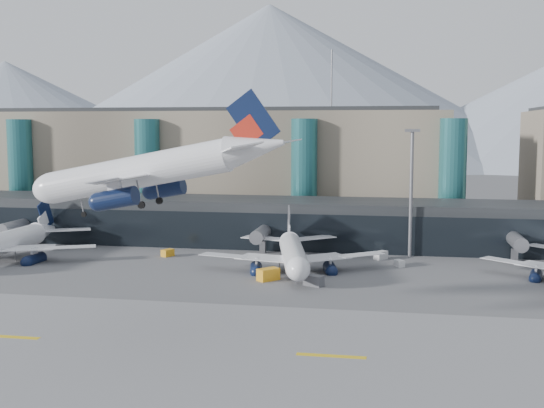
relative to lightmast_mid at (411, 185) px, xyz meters
The scene contains 16 objects.
ground 58.41m from the lightmast_mid, 122.01° to the right, with size 900.00×900.00×0.00m, color #515154.
runway_strip 71.25m from the lightmast_mid, 115.46° to the right, with size 400.00×40.00×0.04m, color slate.
runway_markings 71.24m from the lightmast_mid, 115.46° to the right, with size 128.00×1.00×0.02m.
concourse 32.94m from the lightmast_mid, 162.04° to the left, with size 170.00×27.00×10.00m.
terminal_main 69.21m from the lightmast_mid, 142.63° to the left, with size 130.00×30.00×31.00m.
teal_towers 51.97m from the lightmast_mid, 149.97° to the left, with size 116.40×19.40×46.00m.
mountain_ridge 333.77m from the lightmast_mid, 92.42° to the left, with size 910.00×400.00×110.00m.
lightmast_mid is the anchor object (origin of this frame).
hero_jet 65.81m from the lightmast_mid, 119.19° to the right, with size 36.01×36.26×11.74m.
jet_parked_left 80.41m from the lightmast_mid, 168.84° to the right, with size 38.26×37.11×12.32m.
jet_parked_mid 28.47m from the lightmast_mid, 144.23° to the right, with size 35.22×35.97×11.58m.
veh_b 50.76m from the lightmast_mid, behind, with size 2.46×1.51×1.42m, color orange.
veh_c 35.67m from the lightmast_mid, 119.07° to the right, with size 3.17×1.67×1.76m, color #4F4F54.
veh_d 15.25m from the lightmast_mid, 145.92° to the right, with size 2.80×1.50×1.60m, color silver.
veh_g 17.50m from the lightmast_mid, 101.25° to the right, with size 2.13×1.24×1.24m, color silver.
veh_h 38.05m from the lightmast_mid, 132.66° to the right, with size 3.70×1.95×2.04m, color orange.
Camera 1 is at (26.73, -89.98, 25.88)m, focal length 45.00 mm.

